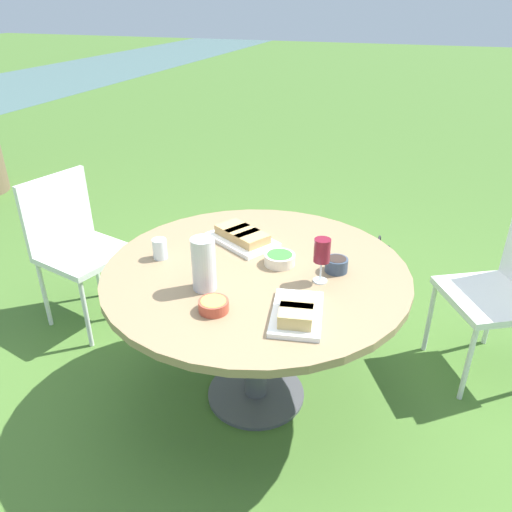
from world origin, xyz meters
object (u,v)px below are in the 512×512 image
object	(u,v)px
dining_table	(256,287)
wine_glass	(322,252)
chair_near_right	(74,240)
chair_near_left	(509,284)
handbag	(375,268)
water_pitcher	(204,264)

from	to	relation	value
dining_table	wine_glass	bearing A→B (deg)	-93.87
dining_table	chair_near_right	world-z (taller)	chair_near_right
wine_glass	chair_near_right	bearing A→B (deg)	77.21
chair_near_right	wine_glass	size ratio (longest dim) A/B	4.57
dining_table	wine_glass	world-z (taller)	wine_glass
chair_near_left	chair_near_right	world-z (taller)	same
dining_table	wine_glass	xyz separation A→B (m)	(-0.02, -0.29, 0.23)
chair_near_right	handbag	size ratio (longest dim) A/B	2.42
water_pitcher	wine_glass	bearing A→B (deg)	-64.64
dining_table	chair_near_left	size ratio (longest dim) A/B	1.50
chair_near_right	wine_glass	xyz separation A→B (m)	(-0.34, -1.51, 0.34)
chair_near_left	water_pitcher	distance (m)	1.53
chair_near_left	water_pitcher	size ratio (longest dim) A/B	4.00
dining_table	handbag	bearing A→B (deg)	-18.44
chair_near_right	water_pitcher	bearing A→B (deg)	-116.82
chair_near_left	handbag	world-z (taller)	chair_near_left
handbag	dining_table	bearing A→B (deg)	161.56
dining_table	handbag	world-z (taller)	dining_table
dining_table	water_pitcher	size ratio (longest dim) A/B	6.00
chair_near_left	water_pitcher	bearing A→B (deg)	123.35
chair_near_right	handbag	world-z (taller)	chair_near_right
dining_table	handbag	distance (m)	1.44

